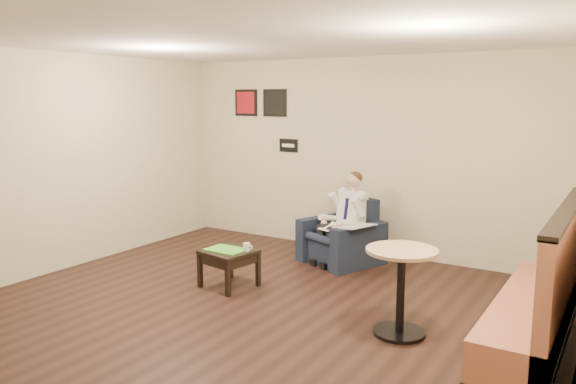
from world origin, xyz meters
The scene contains 17 objects.
ground centered at (0.00, 0.00, 0.00)m, with size 6.00×6.00×0.00m, color black.
wall_back centered at (0.00, 3.00, 1.40)m, with size 6.00×0.02×2.80m, color beige.
wall_left centered at (-3.00, 0.00, 1.40)m, with size 0.02×6.00×2.80m, color beige.
ceiling centered at (0.00, 0.00, 2.80)m, with size 6.00×6.00×0.02m, color white.
seating_sign centered at (-1.30, 2.98, 1.50)m, with size 0.32×0.02×0.20m, color black.
art_print_left centered at (-2.10, 2.98, 2.15)m, with size 0.42×0.03×0.42m, color maroon.
art_print_right centered at (-1.55, 2.98, 2.15)m, with size 0.42×0.03×0.42m, color black.
armchair centered at (-0.03, 2.31, 0.43)m, with size 0.89×0.89×0.86m, color black.
seated_man centered at (-0.08, 2.20, 0.59)m, with size 0.56×0.85×1.18m, color white, non-canonical shape.
lap_papers centered at (-0.11, 2.12, 0.53)m, with size 0.20×0.28×0.01m, color white.
newspaper centered at (0.27, 2.09, 0.59)m, with size 0.38×0.47×0.01m, color silver.
side_table centered at (-0.71, 0.70, 0.22)m, with size 0.55×0.55×0.45m, color black.
green_folder centered at (-0.75, 0.69, 0.45)m, with size 0.45×0.32×0.01m, color #4DDB2B.
coffee_mug centered at (-0.52, 0.79, 0.49)m, with size 0.08×0.08×0.09m, color white.
smartphone centered at (-0.64, 0.85, 0.45)m, with size 0.14×0.07×0.01m, color black.
banquette centered at (2.59, 0.91, 0.64)m, with size 0.59×2.49×1.27m, color #A85C41.
cafe_table centered at (1.51, 0.47, 0.42)m, with size 0.67×0.67×0.84m, color tan.
Camera 1 is at (3.27, -4.38, 2.21)m, focal length 35.00 mm.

